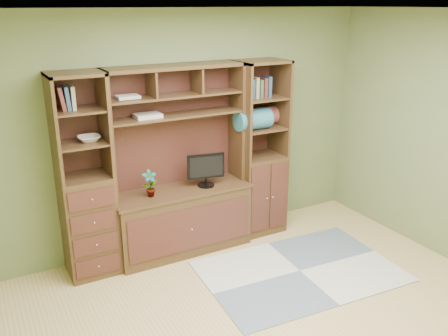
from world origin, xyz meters
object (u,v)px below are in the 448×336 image
left_tower (85,178)px  right_tower (260,149)px  center_hutch (181,164)px  monitor (206,164)px

left_tower → right_tower: (2.02, 0.00, 0.00)m
center_hutch → left_tower: 1.00m
left_tower → right_tower: 2.02m
center_hutch → left_tower: same height
left_tower → monitor: (1.28, -0.07, -0.04)m
right_tower → monitor: right_tower is taller
left_tower → monitor: left_tower is taller
right_tower → monitor: 0.75m
left_tower → right_tower: size_ratio=1.00×
center_hutch → right_tower: bearing=2.2°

